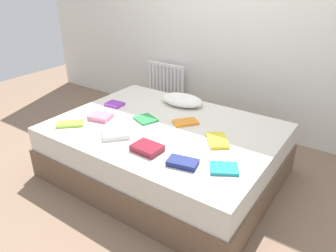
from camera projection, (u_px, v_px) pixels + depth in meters
name	position (u px, v px, depth m)	size (l,w,h in m)	color
ground_plane	(165.00, 172.00, 3.08)	(8.00, 8.00, 0.00)	#7F6651
back_wall	(236.00, 7.00, 3.46)	(6.00, 0.10, 2.80)	silver
bed	(165.00, 150.00, 2.97)	(2.00, 1.50, 0.50)	brown
radiator	(166.00, 84.00, 4.22)	(0.56, 0.04, 0.55)	white
pillow	(182.00, 100.00, 3.30)	(0.46, 0.30, 0.10)	white
textbook_purple	(115.00, 104.00, 3.29)	(0.17, 0.13, 0.03)	purple
textbook_navy	(183.00, 163.00, 2.28)	(0.22, 0.13, 0.04)	navy
textbook_yellow	(218.00, 140.00, 2.59)	(0.25, 0.15, 0.03)	yellow
textbook_teal	(224.00, 168.00, 2.23)	(0.20, 0.16, 0.02)	teal
textbook_orange	(186.00, 122.00, 2.91)	(0.22, 0.14, 0.02)	orange
textbook_pink	(101.00, 117.00, 2.99)	(0.20, 0.16, 0.04)	pink
textbook_white	(116.00, 134.00, 2.68)	(0.23, 0.18, 0.04)	white
textbook_green	(146.00, 119.00, 2.97)	(0.20, 0.17, 0.02)	green
textbook_maroon	(147.00, 148.00, 2.46)	(0.22, 0.17, 0.05)	maroon
textbook_lime	(70.00, 124.00, 2.88)	(0.24, 0.13, 0.02)	#8CC638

